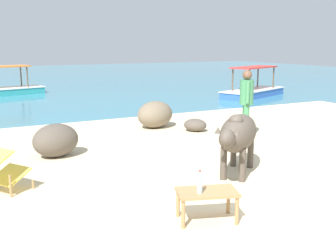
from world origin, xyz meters
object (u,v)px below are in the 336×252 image
cow (238,134)px  deck_chair_far (1,168)px  person_standing (246,99)px  boat_blue (253,90)px  bottle (200,184)px  low_bench_table (207,196)px  boat_teal (1,89)px

cow → deck_chair_far: bearing=-55.9°
person_standing → boat_blue: (5.39, 6.40, -0.70)m
cow → deck_chair_far: 3.83m
deck_chair_far → bottle: bearing=-79.6°
low_bench_table → person_standing: 4.87m
cow → boat_teal: size_ratio=0.44×
deck_chair_far → low_bench_table: bearing=-77.6°
low_bench_table → cow: bearing=61.1°
cow → bottle: 2.16m
deck_chair_far → person_standing: size_ratio=0.57×
boat_teal → boat_blue: (9.63, -5.51, 0.00)m
bottle → boat_teal: 15.47m
deck_chair_far → boat_blue: (10.93, 7.64, -0.13)m
boat_teal → boat_blue: same height
person_standing → boat_blue: person_standing is taller
boat_teal → cow: bearing=87.4°
bottle → deck_chair_far: bearing=132.4°
low_bench_table → person_standing: person_standing is taller
cow → boat_blue: boat_blue is taller
low_bench_table → bottle: bearing=-150.5°
cow → person_standing: 2.82m
boat_teal → boat_blue: bearing=137.8°
bottle → deck_chair_far: bottle is taller
deck_chair_far → boat_blue: 13.34m
boat_blue → person_standing: bearing=27.7°
deck_chair_far → cow: bearing=-45.4°
bottle → boat_teal: (-0.79, 15.44, -0.27)m
person_standing → deck_chair_far: bearing=-135.6°
deck_chair_far → boat_teal: 13.22m
cow → person_standing: (1.83, 2.13, 0.23)m
low_bench_table → bottle: 0.22m
deck_chair_far → boat_teal: boat_teal is taller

